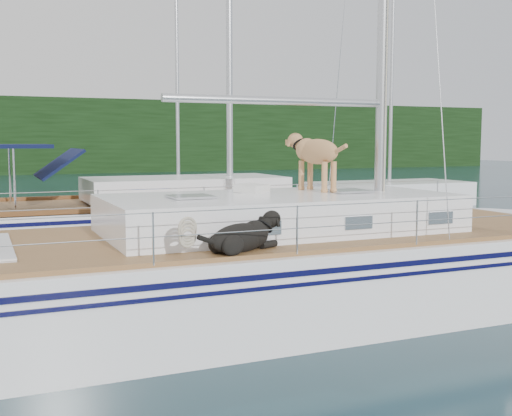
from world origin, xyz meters
name	(u,v)px	position (x,y,z in m)	size (l,w,h in m)	color
ground	(231,318)	(0.00, 0.00, 0.00)	(120.00, 120.00, 0.00)	black
tree_line	(22,136)	(0.00, 45.00, 3.00)	(90.00, 3.00, 6.00)	black
shore_bank	(22,166)	(0.00, 46.20, 0.60)	(92.00, 1.00, 1.20)	#595147
main_sailboat	(237,272)	(0.10, 0.00, 0.68)	(12.00, 3.80, 14.01)	white
neighbor_sailboat	(142,223)	(0.25, 6.54, 0.63)	(11.00, 3.50, 13.30)	white
bg_boat_center	(179,195)	(4.00, 16.00, 0.45)	(7.20, 3.00, 11.65)	white
bg_boat_east	(389,194)	(12.00, 13.00, 0.46)	(6.40, 3.00, 11.65)	white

